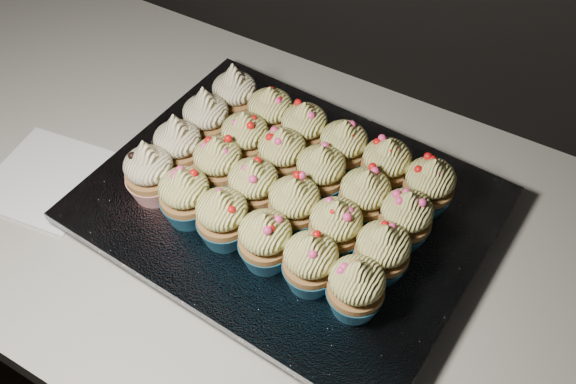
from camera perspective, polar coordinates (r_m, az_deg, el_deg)
The scene contains 28 objects.
worktop at distance 0.82m, azimuth 4.43°, elevation -5.34°, with size 2.44×0.64×0.04m, color beige.
napkin at distance 0.93m, azimuth -20.52°, elevation 1.11°, with size 0.15×0.15×0.00m, color white.
baking_tray at distance 0.82m, azimuth 0.00°, elevation -1.78°, with size 0.44×0.33×0.02m, color black.
foil_lining at distance 0.80m, azimuth 0.00°, elevation -1.02°, with size 0.47×0.37×0.01m, color silver.
cupcake_0 at distance 0.79m, azimuth -12.19°, elevation 1.71°, with size 0.06×0.06×0.10m.
cupcake_1 at distance 0.76m, azimuth -9.12°, elevation -0.36°, with size 0.06×0.06×0.08m.
cupcake_2 at distance 0.74m, azimuth -5.82°, elevation -2.27°, with size 0.06×0.06×0.08m.
cupcake_3 at distance 0.72m, azimuth -2.02°, elevation -4.30°, with size 0.06×0.06×0.08m.
cupcake_4 at distance 0.70m, azimuth 2.03°, elevation -6.28°, with size 0.06×0.06×0.08m.
cupcake_5 at distance 0.68m, azimuth 6.06°, elevation -8.45°, with size 0.06×0.06×0.08m.
cupcake_6 at distance 0.82m, azimuth -9.71°, elevation 4.03°, with size 0.06×0.06×0.10m.
cupcake_7 at distance 0.79m, azimuth -6.21°, elevation 2.46°, with size 0.06×0.06×0.08m.
cupcake_8 at distance 0.77m, azimuth -3.09°, elevation 0.48°, with size 0.06×0.06×0.08m.
cupcake_9 at distance 0.75m, azimuth 0.58°, elevation -1.18°, with size 0.06×0.06×0.08m.
cupcake_10 at distance 0.73m, azimuth 4.25°, elevation -3.16°, with size 0.06×0.06×0.08m.
cupcake_11 at distance 0.71m, azimuth 8.37°, elevation -5.29°, with size 0.06×0.06×0.08m.
cupcake_12 at distance 0.85m, azimuth -7.26°, elevation 6.45°, with size 0.06×0.06×0.10m.
cupcake_13 at distance 0.82m, azimuth -3.82°, elevation 4.69°, with size 0.06×0.06×0.08m.
cupcake_14 at distance 0.80m, azimuth -0.53°, elevation 3.26°, with size 0.06×0.06×0.08m.
cupcake_15 at distance 0.78m, azimuth 2.94°, elevation 1.70°, with size 0.06×0.06×0.08m.
cupcake_16 at distance 0.76m, azimuth 6.83°, elevation -0.45°, with size 0.06×0.06×0.08m.
cupcake_17 at distance 0.75m, azimuth 10.39°, elevation -2.34°, with size 0.06×0.06×0.08m.
cupcake_18 at distance 0.88m, azimuth -4.74°, elevation 8.54°, with size 0.06×0.06×0.10m.
cupcake_19 at distance 0.85m, azimuth -1.58°, elevation 6.92°, with size 0.06×0.06×0.08m.
cupcake_20 at distance 0.83m, azimuth 1.44°, elevation 5.57°, with size 0.06×0.06×0.08m.
cupcake_21 at distance 0.81m, azimuth 4.93°, elevation 3.94°, with size 0.06×0.06×0.08m.
cupcake_22 at distance 0.80m, azimuth 8.68°, elevation 2.30°, with size 0.06×0.06×0.08m.
cupcake_23 at distance 0.78m, azimuth 12.40°, elevation 0.52°, with size 0.06×0.06×0.08m.
Camera 1 is at (0.19, 1.26, 1.55)m, focal length 40.00 mm.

